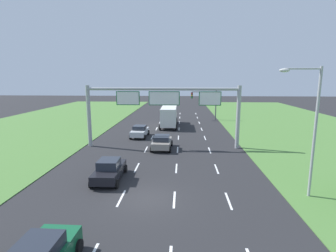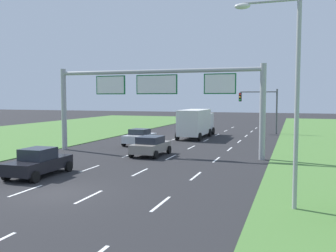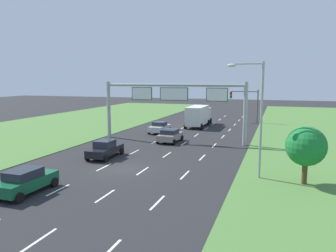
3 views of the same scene
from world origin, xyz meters
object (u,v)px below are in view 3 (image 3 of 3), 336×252
(sign_gantry, at_px, (173,99))
(roadside_tree_near, at_px, (306,146))
(car_lead_silver, at_px, (105,149))
(box_truck, at_px, (199,115))
(car_far_ahead, at_px, (25,181))
(traffic_light_mast, at_px, (246,100))
(car_mid_lane, at_px, (170,135))
(car_near_red, at_px, (160,127))
(street_lamp, at_px, (256,110))

(sign_gantry, height_order, roadside_tree_near, sign_gantry)
(car_lead_silver, relative_size, box_truck, 0.51)
(car_far_ahead, bearing_deg, box_truck, 84.71)
(traffic_light_mast, bearing_deg, roadside_tree_near, -77.79)
(car_mid_lane, bearing_deg, box_truck, 91.16)
(box_truck, bearing_deg, sign_gantry, -90.23)
(car_near_red, relative_size, street_lamp, 0.48)
(car_near_red, relative_size, traffic_light_mast, 0.74)
(car_mid_lane, distance_m, roadside_tree_near, 18.25)
(car_near_red, distance_m, sign_gantry, 7.44)
(car_lead_silver, distance_m, car_far_ahead, 10.26)
(car_lead_silver, bearing_deg, box_truck, 80.25)
(box_truck, relative_size, street_lamp, 1.01)
(car_far_ahead, relative_size, box_truck, 0.50)
(car_lead_silver, relative_size, car_far_ahead, 1.02)
(box_truck, bearing_deg, car_near_red, -113.69)
(box_truck, bearing_deg, car_lead_silver, -98.85)
(traffic_light_mast, xyz_separation_m, street_lamp, (3.72, -32.53, 1.21))
(car_far_ahead, height_order, roadside_tree_near, roadside_tree_near)
(box_truck, bearing_deg, car_far_ahead, -96.20)
(car_near_red, relative_size, roadside_tree_near, 1.01)
(car_far_ahead, relative_size, sign_gantry, 0.25)
(roadside_tree_near, bearing_deg, car_near_red, 134.05)
(car_lead_silver, xyz_separation_m, street_lamp, (13.67, -2.22, 4.28))
(sign_gantry, xyz_separation_m, street_lamp, (10.18, -12.20, 0.14))
(box_truck, bearing_deg, car_mid_lane, -90.73)
(car_near_red, height_order, traffic_light_mast, traffic_light_mast)
(car_lead_silver, relative_size, car_mid_lane, 1.09)
(car_lead_silver, distance_m, street_lamp, 14.49)
(traffic_light_mast, height_order, street_lamp, street_lamp)
(car_mid_lane, relative_size, box_truck, 0.47)
(car_near_red, xyz_separation_m, sign_gantry, (3.54, -5.04, 4.17))
(sign_gantry, bearing_deg, street_lamp, -50.16)
(box_truck, bearing_deg, traffic_light_mast, 47.37)
(car_far_ahead, relative_size, traffic_light_mast, 0.76)
(car_near_red, height_order, car_lead_silver, car_lead_silver)
(car_far_ahead, xyz_separation_m, box_truck, (3.42, 33.43, 0.92))
(street_lamp, bearing_deg, sign_gantry, 129.84)
(car_near_red, distance_m, box_truck, 8.93)
(street_lamp, bearing_deg, roadside_tree_near, -8.08)
(street_lamp, bearing_deg, car_mid_lane, 132.12)
(car_mid_lane, xyz_separation_m, traffic_light_mast, (6.58, 21.15, 3.08))
(car_far_ahead, bearing_deg, roadside_tree_near, 24.43)
(car_near_red, bearing_deg, sign_gantry, -52.46)
(box_truck, distance_m, traffic_light_mast, 9.88)
(car_lead_silver, distance_m, car_mid_lane, 9.76)
(car_mid_lane, bearing_deg, car_lead_silver, -108.67)
(box_truck, xyz_separation_m, traffic_light_mast, (6.49, 7.14, 2.13))
(traffic_light_mast, bearing_deg, car_mid_lane, -107.28)
(car_near_red, height_order, sign_gantry, sign_gantry)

